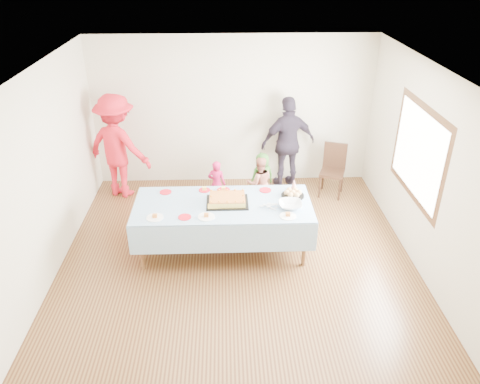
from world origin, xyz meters
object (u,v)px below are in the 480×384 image
Objects in this scene: dining_chair at (333,167)px; adult_left at (118,146)px; birthday_cake at (227,200)px; party_table at (223,207)px.

dining_chair is 0.51× the size of adult_left.
dining_chair is at bearing -157.76° from adult_left.
dining_chair is at bearing 41.97° from birthday_cake.
party_table is 0.12m from birthday_cake.
party_table is 2.58m from adult_left.
birthday_cake is 2.57m from dining_chair.
dining_chair is 3.79m from adult_left.
adult_left reaches higher than dining_chair.
adult_left is at bearing 136.01° from birthday_cake.
party_table is at bearing -118.00° from dining_chair.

